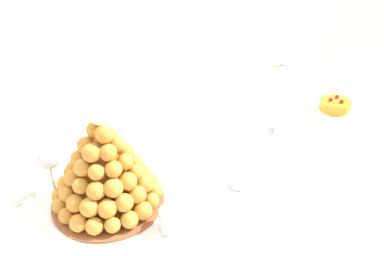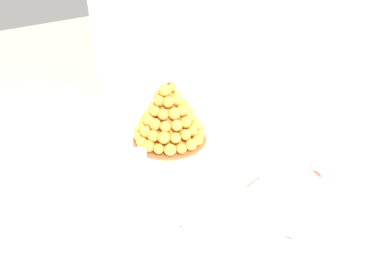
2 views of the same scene
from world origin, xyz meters
TOP-DOWN VIEW (x-y plane):
  - buffet_table at (0.00, 0.00)m, footprint 1.56×1.01m
  - serving_tray at (-0.23, 0.00)m, footprint 0.63×0.43m
  - croquembouche at (-0.28, 0.06)m, footprint 0.27×0.27m
  - dessert_cup_mid_left at (-0.23, -0.11)m, footprint 0.05×0.05m
  - dessert_cup_centre at (-0.00, -0.12)m, footprint 0.06×0.06m
  - creme_brulee_ramekin at (-0.47, 0.02)m, footprint 0.09×0.09m
  - macaron_goblet at (0.29, -0.02)m, footprint 0.11×0.11m
  - fruit_tart_plate at (0.55, -0.09)m, footprint 0.19×0.19m
  - wine_glass at (-0.36, 0.18)m, footprint 0.07×0.07m

SIDE VIEW (x-z plane):
  - buffet_table at x=0.00m, z-range 0.32..1.12m
  - serving_tray at x=-0.23m, z-range 0.80..0.82m
  - fruit_tart_plate at x=0.55m, z-range 0.79..0.84m
  - creme_brulee_ramekin at x=-0.47m, z-range 0.81..0.83m
  - dessert_cup_centre at x=0.00m, z-range 0.81..0.86m
  - dessert_cup_mid_left at x=-0.23m, z-range 0.81..0.86m
  - croquembouche at x=-0.28m, z-range 0.78..1.04m
  - wine_glass at x=-0.36m, z-range 0.84..1.00m
  - macaron_goblet at x=0.29m, z-range 0.82..1.05m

